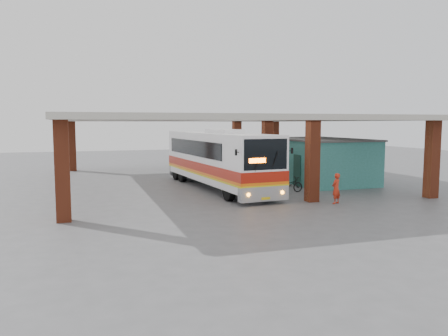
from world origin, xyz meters
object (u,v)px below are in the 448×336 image
coach_bus (218,159)px  motorcycle (289,185)px  pedestrian (336,188)px  red_chair (261,171)px

coach_bus → motorcycle: coach_bus is taller
motorcycle → pedestrian: (0.69, -4.04, 0.33)m
coach_bus → pedestrian: size_ratio=8.30×
coach_bus → pedestrian: (4.30, -7.07, -1.10)m
motorcycle → red_chair: (1.89, 8.80, -0.12)m
coach_bus → red_chair: size_ratio=17.44×
pedestrian → coach_bus: bearing=-84.9°
pedestrian → red_chair: 12.91m
motorcycle → pedestrian: size_ratio=1.13×
coach_bus → red_chair: 8.12m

